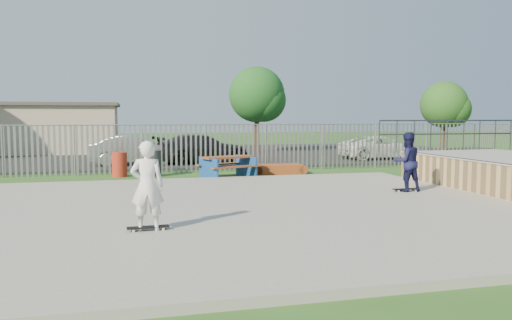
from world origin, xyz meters
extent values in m
plane|color=#2E591E|center=(0.00, 0.00, 0.00)|extent=(120.00, 120.00, 0.00)
cube|color=gray|center=(0.00, 0.00, 0.07)|extent=(15.00, 12.00, 0.15)
cylinder|color=#383A3F|center=(7.52, 1.00, 1.08)|extent=(0.06, 7.00, 0.06)
cube|color=brown|center=(1.53, 6.88, 0.79)|extent=(2.10, 1.32, 0.07)
cube|color=brown|center=(1.73, 6.26, 0.48)|extent=(1.96, 0.88, 0.05)
cube|color=brown|center=(1.34, 7.51, 0.48)|extent=(1.96, 0.88, 0.05)
cube|color=#154395|center=(1.53, 6.88, 0.40)|extent=(2.12, 1.98, 0.80)
cube|color=brown|center=(3.80, 7.75, 0.19)|extent=(1.92, 1.03, 0.38)
cylinder|color=#A52919|center=(-2.48, 8.24, 0.48)|extent=(0.57, 0.57, 0.95)
cylinder|color=#28282A|center=(-1.20, 8.05, 0.51)|extent=(0.61, 0.61, 1.02)
cube|color=black|center=(0.00, 19.00, 0.01)|extent=(40.00, 18.00, 0.02)
imported|color=#BBBCC0|center=(-1.86, 12.85, 0.73)|extent=(4.33, 1.55, 1.42)
imported|color=black|center=(1.40, 13.12, 0.73)|extent=(5.20, 3.08, 1.41)
imported|color=white|center=(11.18, 13.08, 0.65)|extent=(4.65, 2.38, 1.26)
cube|color=#C5B298|center=(-8.00, 23.00, 1.50)|extent=(10.00, 6.00, 3.00)
cube|color=#4C4742|center=(-8.00, 23.00, 3.10)|extent=(10.40, 6.40, 0.20)
cylinder|color=#402319|center=(5.87, 19.67, 1.60)|extent=(0.31, 0.31, 3.21)
sphere|color=#1B4F1D|center=(5.87, 19.67, 3.74)|extent=(3.59, 3.59, 3.59)
cylinder|color=#47331C|center=(17.49, 16.57, 1.32)|extent=(0.32, 0.32, 2.65)
sphere|color=#24511B|center=(17.49, 16.57, 3.10)|extent=(2.97, 2.97, 2.97)
cube|color=black|center=(5.80, 1.28, 0.21)|extent=(0.80, 0.21, 0.02)
cube|color=black|center=(-1.71, -2.06, 0.21)|extent=(0.81, 0.24, 0.02)
imported|color=#12153B|center=(5.80, 1.28, 1.02)|extent=(0.85, 0.66, 1.73)
imported|color=white|center=(-1.71, -2.06, 1.02)|extent=(0.68, 0.49, 1.73)
camera|label=1|loc=(-1.96, -11.72, 2.34)|focal=35.00mm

